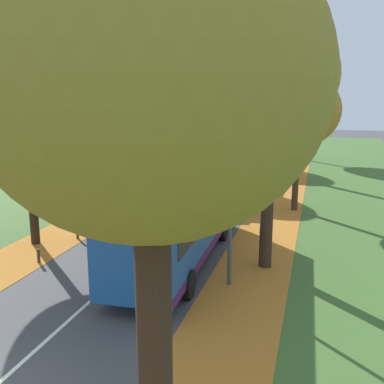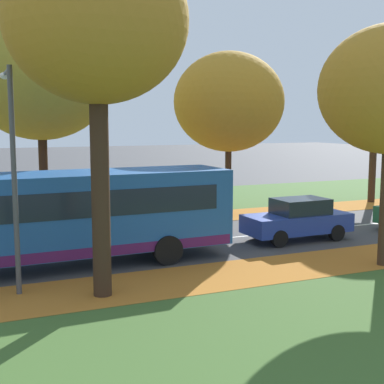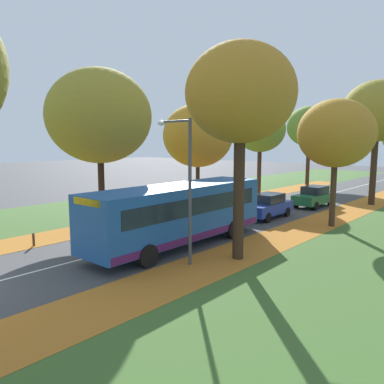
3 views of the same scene
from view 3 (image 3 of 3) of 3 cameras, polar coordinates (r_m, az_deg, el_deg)
grass_verge_left at (r=32.88m, az=-3.84°, el=-1.20°), size 12.00×90.00×0.01m
leaf_litter_left at (r=25.54m, az=-6.25°, el=-3.80°), size 2.80×60.00×0.00m
leaf_litter_right at (r=19.83m, az=11.96°, el=-7.28°), size 2.80×60.00×0.00m
road_centre_line at (r=27.16m, az=9.88°, el=-3.19°), size 0.12×80.00×0.01m
tree_left_near at (r=23.19m, az=-13.96°, el=11.14°), size 6.19×6.19×9.36m
tree_left_mid at (r=29.13m, az=0.90°, el=8.56°), size 5.40×5.40×7.96m
tree_left_far at (r=36.77m, az=10.35°, el=9.33°), size 4.81×4.81×8.40m
tree_left_distant at (r=46.13m, az=17.45°, el=9.49°), size 5.18×5.18×9.17m
tree_right_near at (r=16.08m, az=7.40°, el=14.53°), size 4.61×4.61×9.14m
tree_right_mid at (r=23.72m, az=21.10°, el=8.30°), size 4.44×4.44×7.56m
tree_right_far at (r=33.34m, az=26.38°, el=10.93°), size 5.31×5.31×9.85m
bollard_third at (r=19.98m, az=-23.00°, el=-6.70°), size 0.12×0.12×0.64m
bollard_fourth at (r=21.36m, az=-15.52°, el=-5.57°), size 0.12×0.12×0.56m
bollard_fifth at (r=23.12m, az=-9.22°, el=-4.29°), size 0.12×0.12×0.63m
streetlamp_right at (r=15.27m, az=-1.24°, el=2.66°), size 1.89×0.28×6.00m
bus at (r=18.21m, az=-1.97°, el=-2.99°), size 2.83×10.45×2.98m
car_blue_lead at (r=25.53m, az=11.44°, el=-2.07°), size 1.82×4.22×1.62m
car_green_following at (r=30.80m, az=18.10°, el=-0.65°), size 1.88×4.25×1.62m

